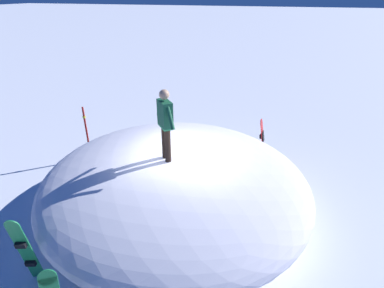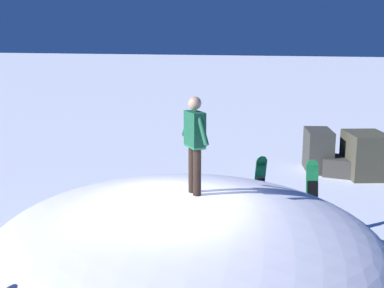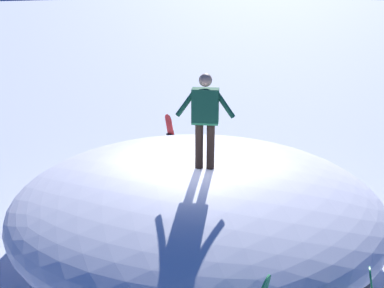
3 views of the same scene
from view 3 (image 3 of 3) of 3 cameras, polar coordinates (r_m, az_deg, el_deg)
name	(u,v)px [view 3 (image 3 of 3)]	position (r m, az deg, el deg)	size (l,w,h in m)	color
ground	(196,233)	(9.46, 0.50, -10.90)	(240.00, 240.00, 0.00)	white
snow_mound	(196,203)	(8.81, 0.55, -7.25)	(6.89, 6.65, 1.64)	white
snowboarder_standing	(205,115)	(7.91, 1.63, 3.56)	(0.81, 0.75, 1.68)	black
snowboard_secondary_upright	(172,142)	(12.13, -2.51, 0.31)	(0.29, 0.30, 1.57)	red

